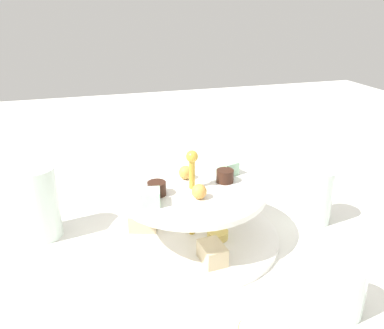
% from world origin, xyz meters
% --- Properties ---
extents(ground_plane, '(2.40, 2.40, 0.00)m').
position_xyz_m(ground_plane, '(0.00, 0.00, 0.00)').
color(ground_plane, silver).
extents(tiered_serving_stand, '(0.30, 0.30, 0.16)m').
position_xyz_m(tiered_serving_stand, '(0.00, -0.00, 0.04)').
color(tiered_serving_stand, white).
rests_on(tiered_serving_stand, ground_plane).
extents(water_glass_tall_right, '(0.07, 0.07, 0.13)m').
position_xyz_m(water_glass_tall_right, '(-0.25, 0.09, 0.06)').
color(water_glass_tall_right, silver).
rests_on(water_glass_tall_right, ground_plane).
extents(water_glass_short_left, '(0.06, 0.06, 0.07)m').
position_xyz_m(water_glass_short_left, '(0.14, -0.23, 0.04)').
color(water_glass_short_left, silver).
rests_on(water_glass_short_left, ground_plane).
extents(butter_knife_left, '(0.17, 0.05, 0.00)m').
position_xyz_m(butter_knife_left, '(0.05, 0.31, 0.00)').
color(butter_knife_left, silver).
rests_on(butter_knife_left, ground_plane).
extents(water_glass_mid_back, '(0.06, 0.06, 0.10)m').
position_xyz_m(water_glass_mid_back, '(0.24, -0.01, 0.05)').
color(water_glass_mid_back, silver).
rests_on(water_glass_mid_back, ground_plane).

